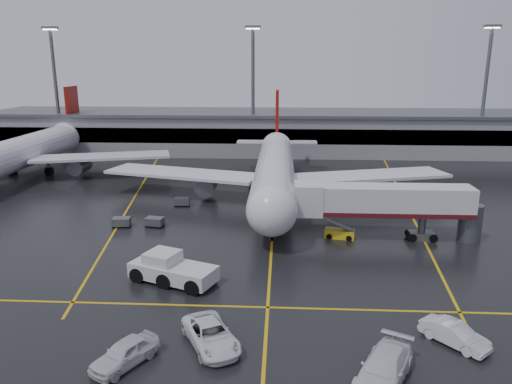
{
  "coord_description": "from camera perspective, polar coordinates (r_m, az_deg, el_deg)",
  "views": [
    {
      "loc": [
        0.95,
        -56.27,
        18.33
      ],
      "look_at": [
        -2.0,
        -2.0,
        4.0
      ],
      "focal_mm": 34.17,
      "sensor_mm": 36.0,
      "label": 1
    }
  ],
  "objects": [
    {
      "name": "ground",
      "position": [
        59.18,
        2.04,
        -3.28
      ],
      "size": [
        220.0,
        220.0,
        0.0
      ],
      "primitive_type": "plane",
      "color": "black",
      "rests_on": "ground"
    },
    {
      "name": "apron_line_centre",
      "position": [
        59.18,
        2.04,
        -3.27
      ],
      "size": [
        0.25,
        90.0,
        0.02
      ],
      "primitive_type": "cube",
      "color": "gold",
      "rests_on": "ground"
    },
    {
      "name": "apron_line_stop",
      "position": [
        38.87,
        1.38,
        -13.35
      ],
      "size": [
        60.0,
        0.25,
        0.02
      ],
      "primitive_type": "cube",
      "color": "gold",
      "rests_on": "ground"
    },
    {
      "name": "apron_line_left",
      "position": [
        71.87,
        -13.95,
        -0.44
      ],
      "size": [
        9.99,
        69.35,
        0.02
      ],
      "primitive_type": "cube",
      "rotation": [
        0.0,
        0.0,
        0.14
      ],
      "color": "gold",
      "rests_on": "ground"
    },
    {
      "name": "apron_line_right",
      "position": [
        70.83,
        16.93,
        -0.87
      ],
      "size": [
        7.57,
        69.64,
        0.02
      ],
      "primitive_type": "cube",
      "rotation": [
        0.0,
        0.0,
        -0.1
      ],
      "color": "gold",
      "rests_on": "ground"
    },
    {
      "name": "terminal",
      "position": [
        105.14,
        2.59,
        7.1
      ],
      "size": [
        122.0,
        19.0,
        8.6
      ],
      "color": "gray",
      "rests_on": "ground"
    },
    {
      "name": "light_mast_left",
      "position": [
        108.55,
        -22.42,
        11.65
      ],
      "size": [
        3.0,
        1.2,
        25.45
      ],
      "color": "#595B60",
      "rests_on": "ground"
    },
    {
      "name": "light_mast_mid",
      "position": [
        98.52,
        -0.36,
        12.53
      ],
      "size": [
        3.0,
        1.2,
        25.45
      ],
      "color": "#595B60",
      "rests_on": "ground"
    },
    {
      "name": "light_mast_right",
      "position": [
        105.81,
        25.29,
        11.31
      ],
      "size": [
        3.0,
        1.2,
        25.45
      ],
      "color": "#595B60",
      "rests_on": "ground"
    },
    {
      "name": "main_airliner",
      "position": [
        67.47,
        2.24,
        2.68
      ],
      "size": [
        48.8,
        45.6,
        14.1
      ],
      "color": "silver",
      "rests_on": "ground"
    },
    {
      "name": "second_airliner",
      "position": [
        90.13,
        -25.47,
        4.32
      ],
      "size": [
        48.8,
        45.6,
        14.1
      ],
      "color": "silver",
      "rests_on": "ground"
    },
    {
      "name": "jet_bridge",
      "position": [
        53.42,
        14.79,
        -1.37
      ],
      "size": [
        19.9,
        3.4,
        6.05
      ],
      "color": "silver",
      "rests_on": "ground"
    },
    {
      "name": "pushback_tractor",
      "position": [
        43.26,
        -9.9,
        -8.97
      ],
      "size": [
        8.12,
        5.62,
        2.69
      ],
      "color": "silver",
      "rests_on": "ground"
    },
    {
      "name": "belt_loader",
      "position": [
        53.8,
        9.77,
        -4.82
      ],
      "size": [
        3.36,
        2.03,
        2.0
      ],
      "color": "yellow",
      "rests_on": "ground"
    },
    {
      "name": "service_van_a",
      "position": [
        34.0,
        -5.3,
        -16.33
      ],
      "size": [
        5.06,
        6.36,
        1.61
      ],
      "primitive_type": "imported",
      "rotation": [
        0.0,
        0.0,
        0.48
      ],
      "color": "white",
      "rests_on": "ground"
    },
    {
      "name": "service_van_b",
      "position": [
        31.6,
        14.76,
        -19.3
      ],
      "size": [
        4.96,
        6.49,
        1.75
      ],
      "primitive_type": "imported",
      "rotation": [
        0.0,
        0.0,
        -0.48
      ],
      "color": "silver",
      "rests_on": "ground"
    },
    {
      "name": "service_van_c",
      "position": [
        36.57,
        22.21,
        -15.14
      ],
      "size": [
        4.27,
        4.53,
        1.52
      ],
      "primitive_type": "imported",
      "rotation": [
        0.0,
        0.0,
        0.73
      ],
      "color": "silver",
      "rests_on": "ground"
    },
    {
      "name": "service_van_d",
      "position": [
        33.11,
        -15.11,
        -17.74
      ],
      "size": [
        4.09,
        5.05,
        1.62
      ],
      "primitive_type": "imported",
      "rotation": [
        0.0,
        0.0,
        -0.54
      ],
      "color": "silver",
      "rests_on": "ground"
    },
    {
      "name": "baggage_cart_a",
      "position": [
        57.77,
        -11.78,
        -3.4
      ],
      "size": [
        2.18,
        1.6,
        1.12
      ],
      "color": "#595B60",
      "rests_on": "ground"
    },
    {
      "name": "baggage_cart_b",
      "position": [
        58.59,
        -15.47,
        -3.37
      ],
      "size": [
        2.12,
        1.5,
        1.12
      ],
      "color": "#595B60",
      "rests_on": "ground"
    },
    {
      "name": "baggage_cart_c",
      "position": [
        65.44,
        -8.66,
        -1.1
      ],
      "size": [
        2.11,
        1.47,
        1.12
      ],
      "color": "#595B60",
      "rests_on": "ground"
    }
  ]
}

